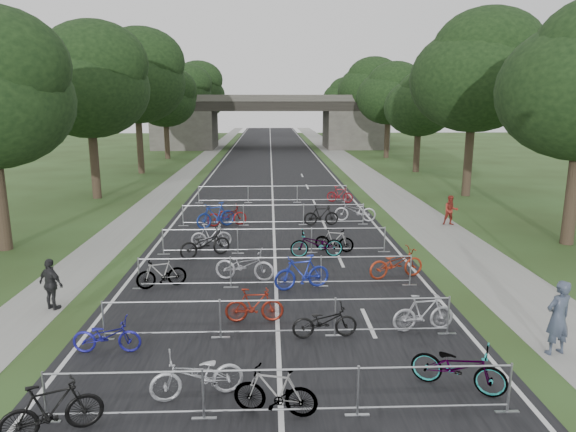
% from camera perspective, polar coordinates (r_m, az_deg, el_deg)
% --- Properties ---
extents(road, '(11.00, 140.00, 0.01)m').
position_cam_1_polar(road, '(55.88, -1.88, 6.23)').
color(road, black).
rests_on(road, ground).
extents(sidewalk_right, '(3.00, 140.00, 0.01)m').
position_cam_1_polar(sidewalk_right, '(56.48, 6.31, 6.23)').
color(sidewalk_right, gray).
rests_on(sidewalk_right, ground).
extents(sidewalk_left, '(2.00, 140.00, 0.01)m').
position_cam_1_polar(sidewalk_left, '(56.36, -9.57, 6.12)').
color(sidewalk_left, gray).
rests_on(sidewalk_left, ground).
extents(lane_markings, '(0.12, 140.00, 0.00)m').
position_cam_1_polar(lane_markings, '(55.88, -1.88, 6.23)').
color(lane_markings, silver).
rests_on(lane_markings, ground).
extents(overpass_bridge, '(31.00, 8.00, 7.05)m').
position_cam_1_polar(overpass_bridge, '(70.59, -1.96, 10.43)').
color(overpass_bridge, '#45433E').
rests_on(overpass_bridge, ground).
extents(tree_left_1, '(7.56, 7.56, 11.53)m').
position_cam_1_polar(tree_left_1, '(35.31, -21.20, 13.58)').
color(tree_left_1, '#33261C').
rests_on(tree_left_1, ground).
extents(tree_right_1, '(8.18, 8.18, 12.47)m').
position_cam_1_polar(tree_right_1, '(36.05, 20.24, 14.57)').
color(tree_right_1, '#33261C').
rests_on(tree_right_1, ground).
extents(tree_left_2, '(8.40, 8.40, 12.81)m').
position_cam_1_polar(tree_left_2, '(46.87, -16.44, 14.46)').
color(tree_left_2, '#33261C').
rests_on(tree_left_2, ground).
extents(tree_right_2, '(6.16, 6.16, 9.39)m').
position_cam_1_polar(tree_right_2, '(47.37, 14.54, 11.91)').
color(tree_right_2, '#33261C').
rests_on(tree_right_2, ground).
extents(tree_left_3, '(6.72, 6.72, 10.25)m').
position_cam_1_polar(tree_left_3, '(58.55, -13.44, 12.55)').
color(tree_left_3, '#33261C').
rests_on(tree_left_3, ground).
extents(tree_right_3, '(7.17, 7.17, 10.93)m').
position_cam_1_polar(tree_right_3, '(58.99, 11.24, 13.07)').
color(tree_right_3, '#33261C').
rests_on(tree_right_3, ground).
extents(tree_left_4, '(7.56, 7.56, 11.53)m').
position_cam_1_polar(tree_left_4, '(70.37, -11.55, 13.25)').
color(tree_left_4, '#33261C').
rests_on(tree_left_4, ground).
extents(tree_right_4, '(8.18, 8.18, 12.47)m').
position_cam_1_polar(tree_right_4, '(70.75, 9.02, 13.82)').
color(tree_right_4, '#33261C').
rests_on(tree_right_4, ground).
extents(tree_left_5, '(8.40, 8.40, 12.81)m').
position_cam_1_polar(tree_left_5, '(82.26, -10.20, 13.74)').
color(tree_left_5, '#33261C').
rests_on(tree_left_5, ground).
extents(tree_right_5, '(6.16, 6.16, 9.39)m').
position_cam_1_polar(tree_right_5, '(82.55, 7.36, 12.32)').
color(tree_right_5, '#33261C').
rests_on(tree_right_5, ground).
extents(tree_left_6, '(6.72, 6.72, 10.25)m').
position_cam_1_polar(tree_left_6, '(94.14, -9.14, 12.61)').
color(tree_left_6, '#33261C').
rests_on(tree_left_6, ground).
extents(tree_right_6, '(7.17, 7.17, 10.93)m').
position_cam_1_polar(tree_right_6, '(94.41, 6.17, 12.96)').
color(tree_right_6, '#33261C').
rests_on(tree_right_6, ground).
extents(barrier_row_1, '(9.70, 0.08, 1.10)m').
position_cam_1_polar(barrier_row_1, '(10.74, -0.79, -19.06)').
color(barrier_row_1, '#A0A2A7').
rests_on(barrier_row_1, ground).
extents(barrier_row_2, '(9.70, 0.08, 1.10)m').
position_cam_1_polar(barrier_row_2, '(13.93, -1.13, -11.27)').
color(barrier_row_2, '#A0A2A7').
rests_on(barrier_row_2, ground).
extents(barrier_row_3, '(9.70, 0.08, 1.10)m').
position_cam_1_polar(barrier_row_3, '(17.47, -1.35, -6.23)').
color(barrier_row_3, '#A0A2A7').
rests_on(barrier_row_3, ground).
extents(barrier_row_4, '(9.70, 0.08, 1.10)m').
position_cam_1_polar(barrier_row_4, '(21.30, -1.49, -2.76)').
color(barrier_row_4, '#A0A2A7').
rests_on(barrier_row_4, ground).
extents(barrier_row_5, '(9.70, 0.08, 1.10)m').
position_cam_1_polar(barrier_row_5, '(26.15, -1.61, 0.14)').
color(barrier_row_5, '#A0A2A7').
rests_on(barrier_row_5, ground).
extents(barrier_row_6, '(9.70, 0.08, 1.10)m').
position_cam_1_polar(barrier_row_6, '(32.04, -1.71, 2.45)').
color(barrier_row_6, '#A0A2A7').
rests_on(barrier_row_6, ground).
extents(bike_4, '(1.90, 1.25, 1.11)m').
position_cam_1_polar(bike_4, '(11.15, -24.79, -18.97)').
color(bike_4, black).
rests_on(bike_4, ground).
extents(bike_5, '(2.09, 1.15, 1.04)m').
position_cam_1_polar(bike_5, '(11.52, -10.07, -17.06)').
color(bike_5, '#B8BAC0').
rests_on(bike_5, ground).
extents(bike_6, '(1.79, 0.86, 1.04)m').
position_cam_1_polar(bike_6, '(10.83, -1.42, -18.92)').
color(bike_6, '#A0A2A7').
rests_on(bike_6, ground).
extents(bike_7, '(2.14, 1.60, 1.07)m').
position_cam_1_polar(bike_7, '(12.22, 18.41, -15.61)').
color(bike_7, '#A0A2A7').
rests_on(bike_7, ground).
extents(bike_8, '(1.71, 0.60, 0.90)m').
position_cam_1_polar(bike_8, '(13.95, -19.48, -12.45)').
color(bike_8, navy).
rests_on(bike_8, ground).
extents(bike_9, '(1.69, 0.52, 1.01)m').
position_cam_1_polar(bike_9, '(14.87, -3.76, -9.89)').
color(bike_9, maroon).
rests_on(bike_9, ground).
extents(bike_10, '(1.80, 0.76, 0.92)m').
position_cam_1_polar(bike_10, '(13.97, 4.10, -11.61)').
color(bike_10, black).
rests_on(bike_10, ground).
extents(bike_11, '(1.81, 0.73, 1.06)m').
position_cam_1_polar(bike_11, '(14.75, 14.81, -10.38)').
color(bike_11, '#ABABB2').
rests_on(bike_11, ground).
extents(bike_12, '(1.75, 1.03, 1.01)m').
position_cam_1_polar(bike_12, '(17.96, -13.89, -6.21)').
color(bike_12, '#A0A2A7').
rests_on(bike_12, ground).
extents(bike_13, '(2.21, 1.10, 1.11)m').
position_cam_1_polar(bike_13, '(18.21, -4.85, -5.46)').
color(bike_13, '#A5A5AD').
rests_on(bike_13, ground).
extents(bike_14, '(2.02, 1.08, 1.17)m').
position_cam_1_polar(bike_14, '(17.29, 1.56, -6.30)').
color(bike_14, navy).
rests_on(bike_14, ground).
extents(bike_15, '(2.20, 1.23, 1.09)m').
position_cam_1_polar(bike_15, '(18.77, 11.92, -5.16)').
color(bike_15, '#992D16').
rests_on(bike_15, ground).
extents(bike_16, '(2.24, 1.73, 1.13)m').
position_cam_1_polar(bike_16, '(21.05, -9.21, -3.05)').
color(bike_16, black).
rests_on(bike_16, ground).
extents(bike_17, '(1.78, 0.62, 1.05)m').
position_cam_1_polar(bike_17, '(22.41, -8.53, -2.17)').
color(bike_17, '#A8A8B0').
rests_on(bike_17, ground).
extents(bike_18, '(2.17, 0.84, 1.13)m').
position_cam_1_polar(bike_18, '(20.76, 3.22, -3.13)').
color(bike_18, '#A0A2A7').
rests_on(bike_18, ground).
extents(bike_19, '(1.71, 0.97, 0.99)m').
position_cam_1_polar(bike_19, '(21.64, 5.17, -2.69)').
color(bike_19, '#A0A2A7').
rests_on(bike_19, ground).
extents(bike_20, '(2.10, 1.62, 1.26)m').
position_cam_1_polar(bike_20, '(25.87, -8.03, 0.08)').
color(bike_20, navy).
rests_on(bike_20, ground).
extents(bike_21, '(2.12, 1.16, 1.06)m').
position_cam_1_polar(bike_21, '(26.22, -6.81, 0.05)').
color(bike_21, maroon).
rests_on(bike_21, ground).
extents(bike_22, '(1.79, 0.58, 1.06)m').
position_cam_1_polar(bike_22, '(26.14, 3.71, 0.07)').
color(bike_22, black).
rests_on(bike_22, ground).
extents(bike_23, '(2.25, 1.09, 1.13)m').
position_cam_1_polar(bike_23, '(27.21, 7.47, 0.57)').
color(bike_23, '#B6B5BE').
rests_on(bike_23, ground).
extents(bike_27, '(1.74, 1.13, 1.02)m').
position_cam_1_polar(bike_27, '(32.23, 5.78, 2.38)').
color(bike_27, maroon).
rests_on(bike_27, ground).
extents(pedestrian_a, '(0.80, 0.63, 1.92)m').
position_cam_1_polar(pedestrian_a, '(14.54, 27.80, -9.98)').
color(pedestrian_a, '#3A4357').
rests_on(pedestrian_a, ground).
extents(pedestrian_b, '(0.79, 0.64, 1.53)m').
position_cam_1_polar(pedestrian_b, '(27.38, 17.63, 0.58)').
color(pedestrian_b, maroon).
rests_on(pedestrian_b, ground).
extents(pedestrian_c, '(1.01, 0.78, 1.59)m').
position_cam_1_polar(pedestrian_c, '(17.14, -24.82, -6.93)').
color(pedestrian_c, black).
rests_on(pedestrian_c, ground).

